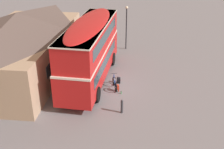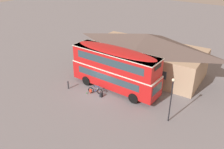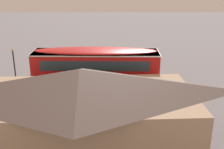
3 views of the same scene
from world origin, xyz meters
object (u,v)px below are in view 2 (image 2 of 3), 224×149
object	(u,v)px
touring_bicycle	(95,91)
backpack_on_ground	(101,95)
water_bottle_red_squeeze	(90,93)
street_lamp	(171,95)
water_bottle_green_metal	(87,93)
kerb_bollard	(68,85)
double_decker_bus	(115,68)

from	to	relation	value
touring_bicycle	backpack_on_ground	bearing A→B (deg)	-7.46
touring_bicycle	water_bottle_red_squeeze	xyz separation A→B (m)	(-0.38, -0.32, -0.28)
backpack_on_ground	water_bottle_red_squeeze	xyz separation A→B (m)	(-1.36, -0.19, -0.16)
touring_bicycle	backpack_on_ground	size ratio (longest dim) A/B	3.25
street_lamp	water_bottle_green_metal	bearing A→B (deg)	-175.62
touring_bicycle	street_lamp	size ratio (longest dim) A/B	0.37
street_lamp	kerb_bollard	size ratio (longest dim) A/B	4.50
touring_bicycle	water_bottle_green_metal	world-z (taller)	touring_bicycle
street_lamp	double_decker_bus	bearing A→B (deg)	165.01
water_bottle_green_metal	water_bottle_red_squeeze	xyz separation A→B (m)	(0.30, 0.22, -0.00)
touring_bicycle	kerb_bollard	world-z (taller)	touring_bicycle
water_bottle_green_metal	kerb_bollard	size ratio (longest dim) A/B	0.22
double_decker_bus	touring_bicycle	world-z (taller)	double_decker_bus
water_bottle_green_metal	kerb_bollard	bearing A→B (deg)	-171.58
double_decker_bus	street_lamp	distance (m)	7.52
touring_bicycle	street_lamp	world-z (taller)	street_lamp
double_decker_bus	backpack_on_ground	xyz separation A→B (m)	(-0.23, -2.23, -2.38)
backpack_on_ground	water_bottle_red_squeeze	size ratio (longest dim) A/B	2.41
backpack_on_ground	street_lamp	world-z (taller)	street_lamp
kerb_bollard	water_bottle_green_metal	bearing A→B (deg)	8.42
double_decker_bus	touring_bicycle	bearing A→B (deg)	-119.86
backpack_on_ground	kerb_bollard	xyz separation A→B (m)	(-4.08, -0.78, 0.24)
double_decker_bus	water_bottle_green_metal	world-z (taller)	double_decker_bus
water_bottle_red_squeeze	touring_bicycle	bearing A→B (deg)	40.01
street_lamp	water_bottle_red_squeeze	bearing A→B (deg)	-176.92
double_decker_bus	touring_bicycle	size ratio (longest dim) A/B	6.32
water_bottle_red_squeeze	kerb_bollard	size ratio (longest dim) A/B	0.21
water_bottle_green_metal	kerb_bollard	world-z (taller)	kerb_bollard
touring_bicycle	street_lamp	bearing A→B (deg)	1.05
street_lamp	kerb_bollard	bearing A→B (deg)	-174.77
water_bottle_green_metal	water_bottle_red_squeeze	distance (m)	0.37
backpack_on_ground	street_lamp	bearing A→B (deg)	2.16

